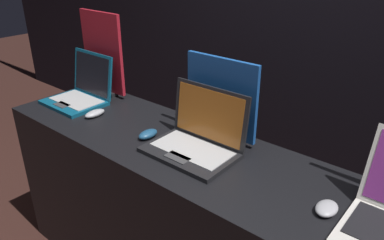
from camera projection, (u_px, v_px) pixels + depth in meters
wall_back at (329, 2)px, 2.40m from camera, size 8.00×0.05×2.80m
display_counter at (193, 230)px, 1.85m from camera, size 2.19×0.57×0.90m
laptop_front at (81, 91)px, 2.16m from camera, size 0.34×0.30×0.27m
mouse_front at (95, 113)px, 1.99m from camera, size 0.06×0.12×0.03m
promo_stand_front at (103, 56)px, 2.21m from camera, size 0.34×0.07×0.49m
laptop_middle at (197, 137)px, 1.64m from camera, size 0.40×0.29×0.27m
mouse_middle at (148, 134)px, 1.77m from camera, size 0.06×0.11×0.04m
promo_stand_middle at (221, 101)px, 1.71m from camera, size 0.38×0.07×0.39m
mouse_back at (327, 208)px, 1.28m from camera, size 0.07×0.10×0.03m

